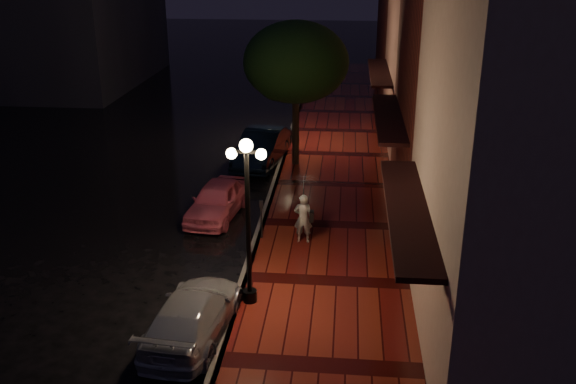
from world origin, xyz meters
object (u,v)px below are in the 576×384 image
at_px(street_tree, 296,65).
at_px(navy_car, 262,147).
at_px(streetlamp_near, 248,213).
at_px(pink_car, 217,200).
at_px(silver_car, 193,315).
at_px(parking_meter, 261,215).
at_px(streetlamp_far, 296,90).
at_px(woman_with_umbrella, 303,198).

distance_m(street_tree, navy_car, 3.82).
bearing_deg(streetlamp_near, pink_car, 109.24).
height_order(street_tree, navy_car, street_tree).
xyz_separation_m(silver_car, parking_meter, (0.92, 5.25, 0.31)).
relative_size(street_tree, silver_car, 1.45).
xyz_separation_m(pink_car, navy_car, (0.76, 5.68, 0.11)).
bearing_deg(streetlamp_far, streetlamp_near, -90.00).
bearing_deg(street_tree, silver_car, -96.32).
height_order(navy_car, silver_car, navy_car).
height_order(street_tree, parking_meter, street_tree).
bearing_deg(navy_car, woman_with_umbrella, -65.64).
bearing_deg(navy_car, silver_car, -82.02).
relative_size(streetlamp_far, silver_car, 1.08).
xyz_separation_m(street_tree, silver_car, (-1.38, -12.46, -3.66)).
xyz_separation_m(pink_car, woman_with_umbrella, (3.05, -1.96, 0.97)).
relative_size(streetlamp_far, pink_car, 1.20).
height_order(streetlamp_near, pink_car, streetlamp_near).
height_order(streetlamp_near, streetlamp_far, same).
bearing_deg(street_tree, navy_car, 169.25).
relative_size(navy_car, parking_meter, 3.58).
bearing_deg(streetlamp_near, silver_car, -127.43).
distance_m(navy_car, silver_car, 12.73).
bearing_deg(navy_car, pink_car, -89.96).
height_order(navy_car, woman_with_umbrella, woman_with_umbrella).
bearing_deg(streetlamp_far, navy_car, -113.50).
distance_m(streetlamp_far, parking_meter, 10.36).
relative_size(streetlamp_near, pink_car, 1.20).
distance_m(streetlamp_near, streetlamp_far, 14.00).
bearing_deg(woman_with_umbrella, parking_meter, -6.70).
xyz_separation_m(pink_car, silver_car, (0.83, -7.05, -0.03)).
bearing_deg(pink_car, navy_car, 89.96).
relative_size(streetlamp_far, navy_car, 0.98).
bearing_deg(street_tree, woman_with_umbrella, -83.48).
bearing_deg(parking_meter, navy_car, 90.96).
xyz_separation_m(streetlamp_far, woman_with_umbrella, (1.10, -10.37, -1.02)).
relative_size(street_tree, woman_with_umbrella, 2.69).
relative_size(navy_car, silver_car, 1.10).
bearing_deg(parking_meter, woman_with_umbrella, -13.26).
relative_size(streetlamp_far, street_tree, 0.74).
xyz_separation_m(streetlamp_near, silver_car, (-1.12, -1.46, -2.02)).
bearing_deg(street_tree, streetlamp_far, 94.91).
relative_size(streetlamp_near, woman_with_umbrella, 2.00).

